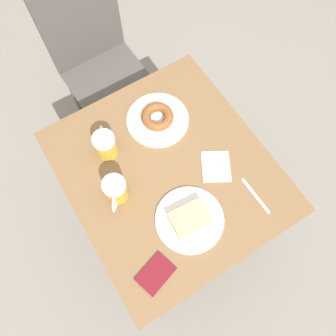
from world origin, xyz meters
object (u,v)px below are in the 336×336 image
object	(u,v)px
chair	(95,53)
plate_with_cake	(190,219)
napkin_folded	(216,166)
fork	(255,196)
beer_mug_left	(116,190)
plate_with_donut	(158,118)
beer_mug_center	(105,145)
passport_near_edge	(156,274)

from	to	relation	value
chair	plate_with_cake	distance (m)	1.02
chair	napkin_folded	distance (m)	0.90
fork	beer_mug_left	bearing A→B (deg)	147.64
plate_with_donut	beer_mug_center	distance (m)	0.25
chair	plate_with_donut	size ratio (longest dim) A/B	3.70
beer_mug_left	passport_near_edge	world-z (taller)	beer_mug_left
plate_with_donut	beer_mug_left	distance (m)	0.36
beer_mug_center	napkin_folded	bearing A→B (deg)	-40.98
passport_near_edge	fork	bearing A→B (deg)	4.96
beer_mug_left	passport_near_edge	distance (m)	0.32
beer_mug_center	fork	size ratio (longest dim) A/B	0.77
plate_with_donut	napkin_folded	xyz separation A→B (m)	(0.09, -0.30, -0.01)
plate_with_cake	passport_near_edge	world-z (taller)	plate_with_cake
beer_mug_left	plate_with_cake	bearing A→B (deg)	-51.63
napkin_folded	passport_near_edge	world-z (taller)	passport_near_edge
plate_with_donut	fork	bearing A→B (deg)	-73.21
plate_with_donut	beer_mug_left	world-z (taller)	beer_mug_left
fork	plate_with_donut	bearing A→B (deg)	106.79
beer_mug_left	passport_near_edge	size ratio (longest dim) A/B	0.81
fork	plate_with_cake	bearing A→B (deg)	168.14
plate_with_cake	fork	size ratio (longest dim) A/B	1.56
plate_with_donut	beer_mug_left	size ratio (longest dim) A/B	2.18
napkin_folded	plate_with_cake	bearing A→B (deg)	-149.22
chair	beer_mug_center	size ratio (longest dim) A/B	7.64
plate_with_donut	napkin_folded	distance (m)	0.31
beer_mug_left	napkin_folded	world-z (taller)	beer_mug_left
chair	plate_with_donut	bearing A→B (deg)	-89.21
plate_with_donut	passport_near_edge	bearing A→B (deg)	-122.03
beer_mug_left	fork	distance (m)	0.52
chair	plate_with_cake	xyz separation A→B (m)	(-0.09, -1.00, 0.16)
chair	napkin_folded	xyz separation A→B (m)	(0.11, -0.88, 0.15)
beer_mug_center	passport_near_edge	world-z (taller)	beer_mug_center
plate_with_donut	beer_mug_left	xyz separation A→B (m)	(-0.30, -0.20, 0.04)
beer_mug_center	passport_near_edge	bearing A→B (deg)	-99.24
plate_with_cake	plate_with_donut	distance (m)	0.44
plate_with_cake	plate_with_donut	world-z (taller)	same
fork	chair	bearing A→B (deg)	99.14
chair	beer_mug_center	world-z (taller)	chair
beer_mug_left	beer_mug_center	size ratio (longest dim) A/B	0.95
napkin_folded	passport_near_edge	xyz separation A→B (m)	(-0.41, -0.22, 0.00)
plate_with_cake	plate_with_donut	xyz separation A→B (m)	(0.12, 0.42, 0.00)
beer_mug_center	plate_with_cake	bearing A→B (deg)	-73.21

